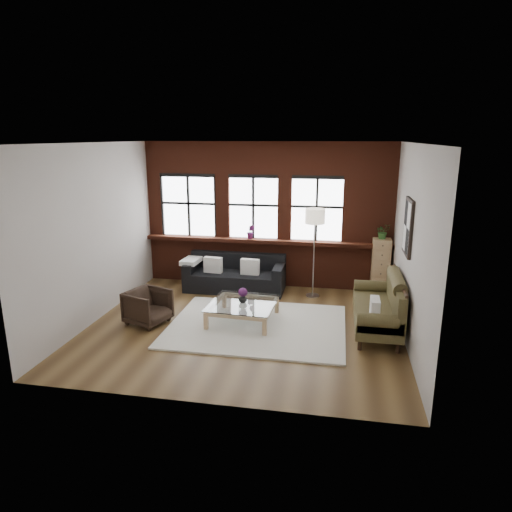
% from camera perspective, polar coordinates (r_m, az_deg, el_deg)
% --- Properties ---
extents(floor, '(5.50, 5.50, 0.00)m').
position_cam_1_polar(floor, '(8.30, -1.45, -8.71)').
color(floor, '#4F371C').
rests_on(floor, ground).
extents(ceiling, '(5.50, 5.50, 0.00)m').
position_cam_1_polar(ceiling, '(7.62, -1.61, 13.95)').
color(ceiling, white).
rests_on(ceiling, ground).
extents(wall_back, '(5.50, 0.00, 5.50)m').
position_cam_1_polar(wall_back, '(10.22, 1.39, 5.14)').
color(wall_back, '#BAB4AD').
rests_on(wall_back, ground).
extents(wall_front, '(5.50, 0.00, 5.50)m').
position_cam_1_polar(wall_front, '(5.47, -6.97, -3.54)').
color(wall_front, '#BAB4AD').
rests_on(wall_front, ground).
extents(wall_left, '(0.00, 5.00, 5.00)m').
position_cam_1_polar(wall_left, '(8.79, -19.37, 2.72)').
color(wall_left, '#BAB4AD').
rests_on(wall_left, ground).
extents(wall_right, '(0.00, 5.00, 5.00)m').
position_cam_1_polar(wall_right, '(7.73, 18.85, 1.20)').
color(wall_right, '#BAB4AD').
rests_on(wall_right, ground).
extents(brick_backwall, '(5.50, 0.12, 3.20)m').
position_cam_1_polar(brick_backwall, '(10.16, 1.34, 5.09)').
color(brick_backwall, '#542113').
rests_on(brick_backwall, floor).
extents(sill_ledge, '(5.50, 0.30, 0.08)m').
position_cam_1_polar(sill_ledge, '(10.18, 1.24, 1.90)').
color(sill_ledge, '#542113').
rests_on(sill_ledge, brick_backwall).
extents(window_left, '(1.38, 0.10, 1.50)m').
position_cam_1_polar(window_left, '(10.58, -8.37, 6.14)').
color(window_left, black).
rests_on(window_left, brick_backwall).
extents(window_mid, '(1.38, 0.10, 1.50)m').
position_cam_1_polar(window_mid, '(10.20, -0.32, 5.98)').
color(window_mid, black).
rests_on(window_mid, brick_backwall).
extents(window_right, '(1.38, 0.10, 1.50)m').
position_cam_1_polar(window_right, '(10.03, 7.60, 5.71)').
color(window_right, black).
rests_on(window_right, brick_backwall).
extents(wall_poster, '(0.05, 0.74, 0.94)m').
position_cam_1_polar(wall_poster, '(7.96, 18.49, 3.46)').
color(wall_poster, black).
rests_on(wall_poster, wall_right).
extents(shag_rug, '(3.11, 2.45, 0.03)m').
position_cam_1_polar(shag_rug, '(8.26, 0.15, -8.70)').
color(shag_rug, beige).
rests_on(shag_rug, floor).
extents(dark_sofa, '(2.16, 0.87, 0.78)m').
position_cam_1_polar(dark_sofa, '(10.04, -2.66, -2.14)').
color(dark_sofa, black).
rests_on(dark_sofa, floor).
extents(pillow_a, '(0.41, 0.18, 0.34)m').
position_cam_1_polar(pillow_a, '(10.00, -5.39, -1.11)').
color(pillow_a, silver).
rests_on(pillow_a, dark_sofa).
extents(pillow_b, '(0.41, 0.16, 0.34)m').
position_cam_1_polar(pillow_b, '(9.82, -0.76, -1.36)').
color(pillow_b, silver).
rests_on(pillow_b, dark_sofa).
extents(vintage_settee, '(0.85, 1.92, 1.02)m').
position_cam_1_polar(vintage_settee, '(8.21, 14.88, -5.65)').
color(vintage_settee, '#443C1F').
rests_on(vintage_settee, floor).
extents(pillow_settee, '(0.14, 0.38, 0.34)m').
position_cam_1_polar(pillow_settee, '(7.62, 14.63, -6.40)').
color(pillow_settee, silver).
rests_on(pillow_settee, vintage_settee).
extents(armchair, '(0.87, 0.86, 0.63)m').
position_cam_1_polar(armchair, '(8.53, -13.35, -6.21)').
color(armchair, black).
rests_on(armchair, floor).
extents(coffee_table, '(1.24, 1.24, 0.39)m').
position_cam_1_polar(coffee_table, '(8.39, -1.64, -7.08)').
color(coffee_table, tan).
rests_on(coffee_table, shag_rug).
extents(vase, '(0.18, 0.18, 0.16)m').
position_cam_1_polar(vase, '(8.29, -1.65, -5.30)').
color(vase, '#B2B2B2').
rests_on(vase, coffee_table).
extents(flowers, '(0.16, 0.16, 0.16)m').
position_cam_1_polar(flowers, '(8.25, -1.66, -4.55)').
color(flowers, '#5B1F5D').
rests_on(flowers, vase).
extents(drawer_chest, '(0.37, 0.37, 1.22)m').
position_cam_1_polar(drawer_chest, '(10.09, 15.28, -1.28)').
color(drawer_chest, tan).
rests_on(drawer_chest, floor).
extents(potted_plant_top, '(0.37, 0.35, 0.32)m').
position_cam_1_polar(potted_plant_top, '(9.92, 15.58, 2.99)').
color(potted_plant_top, '#2D5923').
rests_on(potted_plant_top, drawer_chest).
extents(floor_lamp, '(0.40, 0.40, 2.03)m').
position_cam_1_polar(floor_lamp, '(9.55, 7.26, 0.74)').
color(floor_lamp, '#A5A5A8').
rests_on(floor_lamp, floor).
extents(sill_plant, '(0.18, 0.15, 0.32)m').
position_cam_1_polar(sill_plant, '(10.17, -0.66, 3.04)').
color(sill_plant, '#5B1F5D').
rests_on(sill_plant, sill_ledge).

